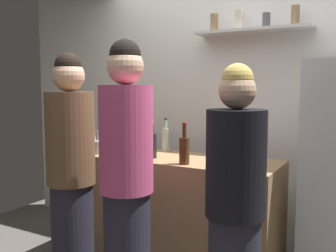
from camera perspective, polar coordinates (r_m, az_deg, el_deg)
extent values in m
cube|color=white|center=(3.59, 8.89, 2.56)|extent=(4.80, 0.10, 2.60)
cube|color=silver|center=(3.38, 12.57, 13.84)|extent=(0.99, 0.22, 0.02)
cylinder|color=olive|center=(3.51, 6.97, 15.12)|extent=(0.07, 0.07, 0.16)
cylinder|color=beige|center=(3.43, 10.68, 15.40)|extent=(0.08, 0.08, 0.17)
cylinder|color=#4C4C51|center=(3.36, 14.55, 15.11)|extent=(0.06, 0.06, 0.12)
cylinder|color=olive|center=(3.31, 18.58, 15.46)|extent=(0.07, 0.07, 0.16)
cube|color=#9E7A51|center=(3.22, 0.00, -12.86)|extent=(1.80, 0.61, 0.94)
cube|color=gray|center=(2.88, 10.07, -4.99)|extent=(0.34, 0.24, 0.05)
cylinder|color=#B2B2B7|center=(3.27, -10.54, -3.17)|extent=(0.10, 0.10, 0.11)
cylinder|color=silver|center=(3.26, -10.46, -2.05)|extent=(0.01, 0.03, 0.17)
cylinder|color=silver|center=(3.27, -10.53, -1.92)|extent=(0.03, 0.02, 0.18)
cylinder|color=silver|center=(3.25, -10.87, -2.12)|extent=(0.01, 0.01, 0.17)
cylinder|color=silver|center=(3.24, -10.93, -2.05)|extent=(0.03, 0.01, 0.18)
cylinder|color=silver|center=(3.26, -10.57, -2.11)|extent=(0.02, 0.03, 0.16)
cylinder|color=silver|center=(3.27, -10.55, -2.17)|extent=(0.01, 0.01, 0.16)
cylinder|color=#B2BFB2|center=(3.34, -0.35, -2.09)|extent=(0.07, 0.07, 0.20)
cylinder|color=#B2BFB2|center=(3.32, -0.35, 0.29)|extent=(0.03, 0.03, 0.08)
cylinder|color=#333333|center=(3.32, -0.35, 1.08)|extent=(0.03, 0.03, 0.02)
cylinder|color=#19471E|center=(3.16, -6.77, -2.44)|extent=(0.08, 0.08, 0.22)
cylinder|color=#19471E|center=(3.15, -6.81, 0.38)|extent=(0.03, 0.03, 0.10)
cylinder|color=black|center=(3.14, -6.82, 1.41)|extent=(0.04, 0.04, 0.02)
cylinder|color=black|center=(3.02, -2.45, -3.02)|extent=(0.08, 0.08, 0.19)
cylinder|color=black|center=(3.01, -2.46, -0.43)|extent=(0.03, 0.03, 0.08)
cylinder|color=gold|center=(3.00, -2.46, 0.49)|extent=(0.04, 0.04, 0.02)
cylinder|color=#472814|center=(2.78, 2.47, -3.76)|extent=(0.08, 0.08, 0.20)
cylinder|color=#472814|center=(2.76, 2.48, -0.77)|extent=(0.03, 0.03, 0.09)
cylinder|color=maroon|center=(2.75, 2.49, 0.37)|extent=(0.04, 0.04, 0.02)
cylinder|color=silver|center=(3.34, -5.06, -2.20)|extent=(0.08, 0.08, 0.19)
cylinder|color=silver|center=(3.33, -5.07, -0.37)|extent=(0.04, 0.04, 0.02)
cylinder|color=blue|center=(3.33, -5.08, -0.02)|extent=(0.05, 0.05, 0.02)
cylinder|color=#262633|center=(2.93, -14.11, -16.15)|extent=(0.30, 0.30, 0.82)
cylinder|color=brown|center=(2.75, -14.48, -1.79)|extent=(0.34, 0.34, 0.65)
sphere|color=#D8AD8C|center=(2.73, -14.72, 7.32)|extent=(0.22, 0.22, 0.22)
sphere|color=black|center=(2.73, -14.75, 8.72)|extent=(0.19, 0.19, 0.19)
cylinder|color=black|center=(2.18, 10.17, -5.55)|extent=(0.34, 0.34, 0.61)
sphere|color=#D8AD8C|center=(2.14, 10.36, 5.26)|extent=(0.21, 0.21, 0.21)
sphere|color=#D8B759|center=(2.14, 10.39, 6.93)|extent=(0.18, 0.18, 0.18)
cylinder|color=#D14C7F|center=(2.38, -6.33, -1.94)|extent=(0.34, 0.34, 0.67)
sphere|color=#D8AD8C|center=(2.36, -6.45, 8.91)|extent=(0.23, 0.23, 0.23)
sphere|color=black|center=(2.37, -6.47, 10.57)|extent=(0.19, 0.19, 0.19)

